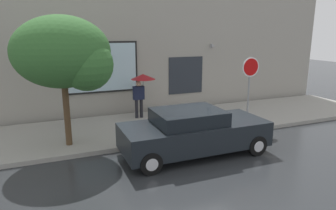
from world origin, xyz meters
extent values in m
plane|color=#282B2D|center=(0.00, 0.00, 0.00)|extent=(60.00, 60.00, 0.00)
cube|color=gray|center=(0.00, 3.00, 0.07)|extent=(20.00, 4.00, 0.15)
cube|color=#9E998E|center=(0.00, 5.50, 3.50)|extent=(20.00, 0.40, 7.00)
cube|color=black|center=(-2.09, 5.27, 2.27)|extent=(3.15, 0.06, 2.24)
cube|color=silver|center=(-2.09, 5.24, 2.27)|extent=(2.99, 0.03, 2.08)
cube|color=#262B33|center=(1.97, 5.28, 1.70)|extent=(1.80, 0.04, 1.80)
cone|color=#99999E|center=(3.37, 5.15, 3.10)|extent=(0.22, 0.24, 0.24)
cube|color=black|center=(-0.24, -0.02, 0.64)|extent=(4.62, 1.86, 0.77)
cube|color=black|center=(-0.47, -0.02, 1.24)|extent=(2.08, 1.63, 0.43)
cylinder|color=black|center=(1.52, 0.84, 0.32)|extent=(0.64, 0.22, 0.64)
cylinder|color=silver|center=(1.52, 0.84, 0.32)|extent=(0.35, 0.24, 0.35)
cylinder|color=black|center=(1.52, -0.87, 0.32)|extent=(0.64, 0.22, 0.64)
cylinder|color=silver|center=(1.52, -0.87, 0.32)|extent=(0.35, 0.24, 0.35)
cylinder|color=black|center=(-2.00, 0.84, 0.32)|extent=(0.64, 0.22, 0.64)
cylinder|color=silver|center=(-2.00, 0.84, 0.32)|extent=(0.35, 0.24, 0.35)
cylinder|color=black|center=(-2.00, -0.87, 0.32)|extent=(0.64, 0.22, 0.64)
cylinder|color=silver|center=(-2.00, -0.87, 0.32)|extent=(0.35, 0.24, 0.35)
cylinder|color=yellow|center=(1.02, 1.85, 0.46)|extent=(0.22, 0.22, 0.62)
sphere|color=gold|center=(1.02, 1.85, 0.77)|extent=(0.23, 0.23, 0.23)
cylinder|color=gold|center=(1.02, 1.69, 0.49)|extent=(0.09, 0.12, 0.09)
cylinder|color=gold|center=(1.02, 2.01, 0.49)|extent=(0.09, 0.12, 0.09)
cylinder|color=yellow|center=(1.02, 1.85, 0.18)|extent=(0.30, 0.30, 0.06)
cylinder|color=black|center=(-0.92, 4.12, 0.56)|extent=(0.14, 0.14, 0.81)
cylinder|color=black|center=(-0.70, 4.12, 0.56)|extent=(0.14, 0.14, 0.81)
cube|color=#191E38|center=(-0.81, 4.12, 1.25)|extent=(0.47, 0.22, 0.57)
sphere|color=tan|center=(-0.81, 4.12, 1.64)|extent=(0.22, 0.22, 0.22)
cylinder|color=#4C4C51|center=(-0.60, 4.12, 1.50)|extent=(0.02, 0.02, 0.90)
cone|color=maroon|center=(-0.60, 4.12, 1.93)|extent=(1.05, 1.05, 0.22)
cylinder|color=#4C3823|center=(-3.90, 1.91, 1.26)|extent=(0.20, 0.20, 2.21)
ellipsoid|color=#33662D|center=(-3.90, 1.91, 3.18)|extent=(3.00, 2.55, 2.25)
sphere|color=#33662D|center=(-3.22, 1.53, 2.81)|extent=(1.65, 1.65, 1.65)
cylinder|color=gray|center=(2.95, 1.57, 1.48)|extent=(0.07, 0.07, 2.66)
cylinder|color=white|center=(2.95, 1.53, 2.46)|extent=(0.76, 0.02, 0.76)
cylinder|color=red|center=(2.95, 1.52, 2.46)|extent=(0.66, 0.02, 0.66)
camera|label=1|loc=(-4.44, -8.10, 3.81)|focal=32.41mm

